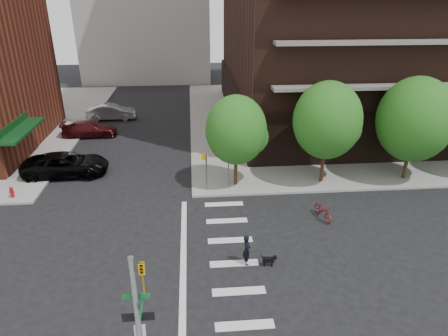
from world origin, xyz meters
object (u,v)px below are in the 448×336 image
object	(u,v)px
parked_car_black	(66,164)
scooter	(323,211)
dog_walker	(247,250)
fire_hydrant	(12,192)
parked_car_maroon	(90,129)
parked_car_silver	(111,112)

from	to	relation	value
parked_car_black	scooter	size ratio (longest dim) A/B	3.17
parked_car_black	dog_walker	bearing A→B (deg)	-136.60
fire_hydrant	scooter	size ratio (longest dim) A/B	0.39
fire_hydrant	parked_car_maroon	world-z (taller)	parked_car_maroon
fire_hydrant	parked_car_maroon	xyz separation A→B (m)	(2.30, 11.95, 0.16)
parked_car_silver	scooter	xyz separation A→B (m)	(15.80, -21.14, -0.31)
parked_car_maroon	parked_car_black	bearing A→B (deg)	176.89
parked_car_black	fire_hydrant	bearing A→B (deg)	142.55
fire_hydrant	parked_car_silver	xyz separation A→B (m)	(3.36, 17.20, 0.26)
dog_walker	parked_car_maroon	bearing A→B (deg)	27.88
parked_car_black	parked_car_maroon	distance (m)	8.44
fire_hydrant	dog_walker	distance (m)	16.14
fire_hydrant	parked_car_maroon	bearing A→B (deg)	79.11
scooter	dog_walker	distance (m)	6.39
parked_car_black	scooter	world-z (taller)	parked_car_black
parked_car_maroon	scooter	size ratio (longest dim) A/B	2.62
parked_car_black	scooter	bearing A→B (deg)	-116.37
parked_car_silver	scooter	distance (m)	26.40
fire_hydrant	parked_car_silver	world-z (taller)	parked_car_silver
parked_car_black	parked_car_silver	bearing A→B (deg)	-6.01
dog_walker	parked_car_silver	bearing A→B (deg)	20.29
parked_car_maroon	fire_hydrant	bearing A→B (deg)	164.83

